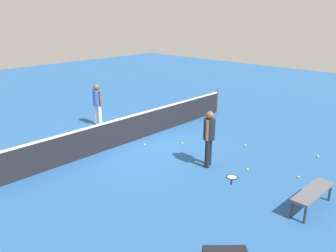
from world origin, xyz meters
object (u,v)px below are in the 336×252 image
object	(u,v)px
player_far_side	(97,101)
tennis_ball_baseline	(245,145)
tennis_ball_stray_left	(298,177)
tennis_ball_near_player	(182,143)
tennis_racket_near_player	(232,178)
tennis_ball_stray_right	(144,145)
tennis_ball_midcourt	(247,169)
tennis_racket_far_player	(119,119)
courtside_bench	(313,193)
tennis_ball_by_net	(318,156)
player_near_side	(209,134)

from	to	relation	value
player_far_side	tennis_ball_baseline	world-z (taller)	player_far_side
tennis_ball_stray_left	tennis_ball_near_player	bearing A→B (deg)	93.87
tennis_racket_near_player	tennis_ball_stray_right	world-z (taller)	tennis_ball_stray_right
tennis_ball_midcourt	tennis_ball_stray_right	bearing A→B (deg)	101.11
tennis_racket_far_player	tennis_ball_stray_left	distance (m)	7.90
tennis_racket_far_player	tennis_ball_stray_left	xyz separation A→B (m)	(-0.03, -7.89, 0.02)
player_far_side	tennis_ball_baseline	distance (m)	5.98
player_far_side	courtside_bench	size ratio (longest dim) A/B	1.12
tennis_ball_by_net	courtside_bench	world-z (taller)	courtside_bench
tennis_ball_by_net	tennis_ball_midcourt	distance (m)	2.62
tennis_racket_near_player	tennis_ball_baseline	xyz separation A→B (m)	(2.31, 0.98, 0.02)
player_near_side	tennis_ball_near_player	bearing A→B (deg)	64.79
tennis_ball_stray_left	courtside_bench	bearing A→B (deg)	-146.81
tennis_ball_near_player	courtside_bench	distance (m)	4.99
player_far_side	tennis_ball_near_player	world-z (taller)	player_far_side
tennis_racket_far_player	tennis_ball_by_net	size ratio (longest dim) A/B	8.96
tennis_racket_near_player	courtside_bench	distance (m)	2.23
tennis_ball_baseline	player_far_side	bearing A→B (deg)	110.85
tennis_racket_far_player	courtside_bench	distance (m)	8.86
tennis_ball_stray_right	tennis_ball_midcourt	bearing A→B (deg)	-78.89
tennis_racket_far_player	tennis_ball_stray_right	size ratio (longest dim) A/B	8.96
player_near_side	tennis_racket_far_player	world-z (taller)	player_near_side
tennis_racket_far_player	tennis_ball_baseline	size ratio (longest dim) A/B	8.96
player_far_side	tennis_ball_near_player	size ratio (longest dim) A/B	25.76
player_far_side	tennis_ball_stray_left	world-z (taller)	player_far_side
tennis_ball_by_net	tennis_ball_midcourt	bearing A→B (deg)	154.61
tennis_ball_midcourt	courtside_bench	xyz separation A→B (m)	(-0.76, -2.13, 0.38)
tennis_racket_near_player	tennis_ball_midcourt	world-z (taller)	tennis_ball_midcourt
player_near_side	tennis_racket_far_player	distance (m)	5.79
tennis_ball_baseline	tennis_racket_near_player	bearing A→B (deg)	-157.10
tennis_ball_midcourt	tennis_ball_stray_left	size ratio (longest dim) A/B	1.00
player_far_side	tennis_ball_stray_right	size ratio (longest dim) A/B	25.76
player_near_side	tennis_ball_baseline	world-z (taller)	player_near_side
player_near_side	tennis_ball_near_player	distance (m)	2.13
tennis_ball_near_player	tennis_ball_midcourt	distance (m)	2.76
tennis_racket_near_player	tennis_ball_stray_left	bearing A→B (deg)	-46.93
player_far_side	courtside_bench	xyz separation A→B (m)	(-0.27, -8.68, -0.59)
tennis_ball_baseline	tennis_ball_stray_right	size ratio (longest dim) A/B	1.00
tennis_ball_baseline	courtside_bench	size ratio (longest dim) A/B	0.04
player_near_side	courtside_bench	world-z (taller)	player_near_side
player_near_side	tennis_ball_baseline	bearing A→B (deg)	0.33
tennis_racket_far_player	tennis_ball_baseline	bearing A→B (deg)	-79.56
tennis_ball_baseline	tennis_ball_stray_right	xyz separation A→B (m)	(-2.32, 2.58, 0.00)
tennis_ball_midcourt	courtside_bench	distance (m)	2.29
tennis_racket_near_player	courtside_bench	xyz separation A→B (m)	(-0.06, -2.19, 0.40)
tennis_ball_baseline	courtside_bench	xyz separation A→B (m)	(-2.37, -3.17, 0.38)
tennis_racket_near_player	tennis_ball_stray_right	xyz separation A→B (m)	(-0.01, 3.56, 0.02)
tennis_racket_near_player	tennis_ball_by_net	xyz separation A→B (m)	(3.07, -1.19, 0.02)
player_far_side	tennis_ball_stray_right	xyz separation A→B (m)	(-0.22, -2.93, -0.98)
tennis_ball_near_player	tennis_ball_stray_left	world-z (taller)	same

